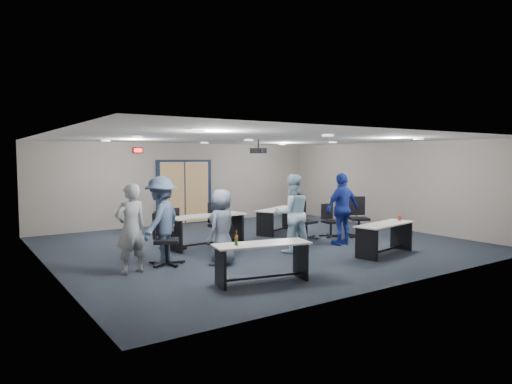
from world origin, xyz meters
TOP-DOWN VIEW (x-y plane):
  - floor at (0.00, 0.00)m, footprint 10.00×10.00m
  - back_wall at (0.00, 4.50)m, footprint 10.00×0.04m
  - front_wall at (0.00, -4.50)m, footprint 10.00×0.04m
  - left_wall at (-5.00, 0.00)m, footprint 0.04×9.00m
  - right_wall at (5.00, 0.00)m, footprint 0.04×9.00m
  - ceiling at (0.00, 0.00)m, footprint 10.00×9.00m
  - double_door at (0.00, 4.46)m, footprint 2.00×0.07m
  - exit_sign at (-1.60, 4.44)m, footprint 0.32×0.07m
  - ceiling_projector at (0.30, 0.50)m, footprint 0.35×0.32m
  - ceiling_can_lights at (0.00, 0.25)m, footprint 6.24×5.74m
  - table_front_left at (-2.03, -3.01)m, footprint 1.82×0.92m
  - table_front_right at (1.66, -2.65)m, footprint 1.84×0.92m
  - table_back_left at (-1.32, 0.36)m, footprint 2.03×0.81m
  - table_back_right at (1.46, 1.16)m, footprint 1.85×1.28m
  - chair_back_a at (-2.20, 0.49)m, footprint 0.78×0.78m
  - chair_back_b at (-0.91, 0.44)m, footprint 0.71×0.71m
  - chair_back_c at (1.48, -0.11)m, footprint 0.76×0.76m
  - chair_back_d at (2.26, -0.24)m, footprint 0.65×0.65m
  - chair_loose_left at (-2.90, -0.83)m, footprint 0.93×0.93m
  - chair_loose_right at (2.90, -0.69)m, footprint 0.96×0.96m
  - person_gray at (-3.73, -1.08)m, footprint 0.69×0.51m
  - person_plaid at (-1.94, -1.45)m, footprint 0.91×0.80m
  - person_lightblue at (0.06, -1.26)m, footprint 1.05×0.92m
  - person_navy at (1.69, -1.25)m, footprint 1.09×0.49m
  - person_back at (-2.93, -0.66)m, footprint 1.34×1.29m

SIDE VIEW (x-z plane):
  - floor at x=0.00m, z-range 0.00..0.00m
  - chair_back_d at x=2.26m, z-range 0.00..0.92m
  - table_front_left at x=-2.03m, z-range 0.00..0.97m
  - table_back_right at x=1.46m, z-range 0.13..0.85m
  - table_front_right at x=1.66m, z-range 0.08..0.91m
  - chair_back_a at x=-2.20m, z-range 0.00..1.00m
  - chair_back_c at x=1.48m, z-range 0.00..1.02m
  - chair_back_b at x=-0.91m, z-range 0.00..1.07m
  - chair_loose_left at x=-2.90m, z-range 0.00..1.10m
  - table_back_left at x=-1.32m, z-range 0.15..0.95m
  - chair_loose_right at x=2.90m, z-range 0.00..1.12m
  - person_plaid at x=-1.94m, z-range 0.00..1.58m
  - person_gray at x=-3.73m, z-range 0.00..1.73m
  - person_lightblue at x=0.06m, z-range 0.00..1.83m
  - person_navy at x=1.69m, z-range 0.00..1.83m
  - person_back at x=-2.93m, z-range 0.00..1.83m
  - double_door at x=0.00m, z-range -0.05..2.15m
  - back_wall at x=0.00m, z-range 0.00..2.70m
  - front_wall at x=0.00m, z-range 0.00..2.70m
  - left_wall at x=-5.00m, z-range 0.00..2.70m
  - right_wall at x=5.00m, z-range 0.00..2.70m
  - ceiling_projector at x=0.30m, z-range 2.22..2.59m
  - exit_sign at x=-1.60m, z-range 2.36..2.54m
  - ceiling_can_lights at x=0.00m, z-range 2.66..2.68m
  - ceiling at x=0.00m, z-range 2.68..2.72m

